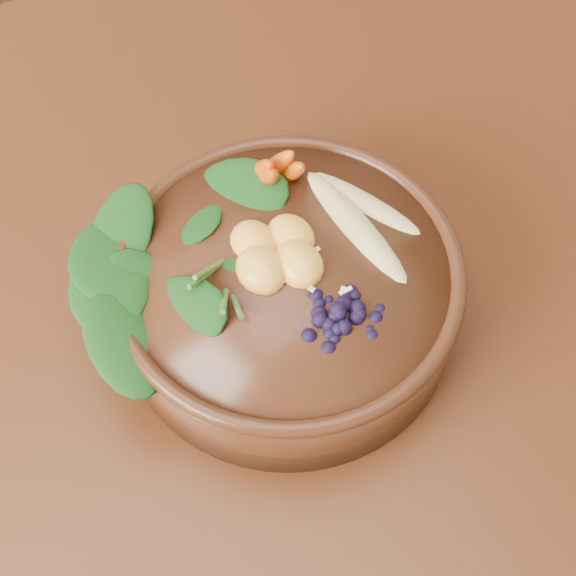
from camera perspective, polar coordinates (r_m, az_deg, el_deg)
name	(u,v)px	position (r m, az deg, el deg)	size (l,w,h in m)	color
ground	(126,554)	(1.47, -11.47, -18.05)	(4.00, 4.00, 0.00)	#381E0F
dining_table	(14,390)	(0.86, -18.89, -6.89)	(1.60, 0.90, 0.75)	#331C0C
stoneware_bowl	(288,294)	(0.71, 0.00, -0.43)	(0.30, 0.30, 0.08)	#4A2615
kale_heap	(197,235)	(0.68, -6.46, 3.74)	(0.20, 0.18, 0.05)	#174915
carrot_cluster	(277,149)	(0.71, -0.82, 9.82)	(0.06, 0.06, 0.08)	#D4530F
banana_halves	(362,204)	(0.71, 5.26, 5.99)	(0.09, 0.17, 0.03)	#E0CC84
mandarin_cluster	(276,242)	(0.67, -0.88, 3.27)	(0.09, 0.10, 0.03)	#FFB138
blueberry_pile	(341,303)	(0.64, 3.78, -1.04)	(0.14, 0.10, 0.04)	black
coconut_flakes	(306,281)	(0.67, 1.27, 0.52)	(0.10, 0.07, 0.01)	white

